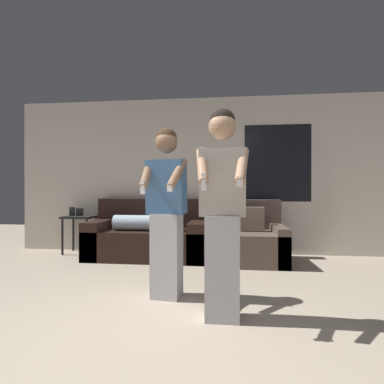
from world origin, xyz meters
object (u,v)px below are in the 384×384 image
object	(u,v)px
couch	(149,237)
armchair	(252,241)
person_left	(166,209)
side_table	(80,222)
person_right	(222,209)

from	to	relation	value
couch	armchair	world-z (taller)	couch
person_left	side_table	bearing A→B (deg)	134.41
couch	armchair	bearing A→B (deg)	-3.54
person_left	armchair	bearing A→B (deg)	58.92
couch	person_right	xyz separation A→B (m)	(1.20, -2.23, 0.59)
person_right	armchair	bearing A→B (deg)	78.40
armchair	person_right	bearing A→B (deg)	-101.60
side_table	couch	bearing A→B (deg)	-8.81
couch	person_left	size ratio (longest dim) A/B	1.10
armchair	person_right	distance (m)	2.25
side_table	person_right	world-z (taller)	person_right
couch	person_left	xyz separation A→B (m)	(0.64, -1.77, 0.56)
couch	armchair	size ratio (longest dim) A/B	2.00
person_left	person_right	bearing A→B (deg)	-39.04
couch	person_left	world-z (taller)	person_left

